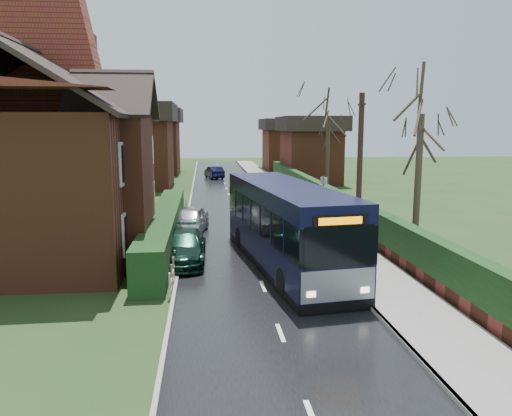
{
  "coord_description": "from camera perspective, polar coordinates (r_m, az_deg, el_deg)",
  "views": [
    {
      "loc": [
        -1.99,
        -18.66,
        5.56
      ],
      "look_at": [
        0.39,
        4.09,
        1.8
      ],
      "focal_mm": 35.0,
      "sensor_mm": 36.0,
      "label": 1
    }
  ],
  "objects": [
    {
      "name": "bus",
      "position": [
        19.85,
        3.41,
        -2.1
      ],
      "size": [
        3.91,
        11.05,
        3.28
      ],
      "rotation": [
        0.0,
        0.0,
        0.14
      ],
      "color": "black",
      "rests_on": "ground"
    },
    {
      "name": "pavement",
      "position": [
        29.84,
        6.21,
        -1.32
      ],
      "size": [
        2.5,
        100.0,
        0.14
      ],
      "primitive_type": "cube",
      "color": "slate",
      "rests_on": "ground"
    },
    {
      "name": "car_green",
      "position": [
        20.78,
        -8.33,
        -4.42
      ],
      "size": [
        1.93,
        4.54,
        1.31
      ],
      "primitive_type": "imported",
      "rotation": [
        0.0,
        0.0,
        -0.02
      ],
      "color": "black",
      "rests_on": "ground"
    },
    {
      "name": "car_distant",
      "position": [
        53.99,
        -4.81,
        4.08
      ],
      "size": [
        2.21,
        4.15,
        1.3
      ],
      "primitive_type": "imported",
      "rotation": [
        0.0,
        0.0,
        3.36
      ],
      "color": "black",
      "rests_on": "ground"
    },
    {
      "name": "bus_stop_sign",
      "position": [
        25.45,
        7.71,
        1.26
      ],
      "size": [
        0.25,
        0.45,
        3.07
      ],
      "rotation": [
        0.0,
        0.0,
        0.43
      ],
      "color": "slate",
      "rests_on": "ground"
    },
    {
      "name": "brick_house",
      "position": [
        24.41,
        -22.12,
        5.88
      ],
      "size": [
        9.3,
        14.6,
        10.3
      ],
      "color": "brown",
      "rests_on": "ground"
    },
    {
      "name": "kerb_left",
      "position": [
        29.2,
        -7.94,
        -1.63
      ],
      "size": [
        0.12,
        100.0,
        0.1
      ],
      "primitive_type": "cube",
      "color": "gray",
      "rests_on": "ground"
    },
    {
      "name": "right_wall_hedge",
      "position": [
        30.04,
        9.13,
        0.52
      ],
      "size": [
        0.6,
        50.0,
        1.8
      ],
      "color": "brown",
      "rests_on": "ground"
    },
    {
      "name": "tree_right_far",
      "position": [
        41.67,
        8.29,
        10.95
      ],
      "size": [
        4.71,
        4.71,
        9.1
      ],
      "color": "#31261D",
      "rests_on": "ground"
    },
    {
      "name": "tree_right_near",
      "position": [
        22.88,
        18.44,
        11.23
      ],
      "size": [
        4.03,
        4.03,
        8.7
      ],
      "color": "#3E3024",
      "rests_on": "ground"
    },
    {
      "name": "picket_fence",
      "position": [
        24.23,
        -8.59,
        -2.94
      ],
      "size": [
        0.1,
        16.0,
        0.9
      ],
      "primitive_type": null,
      "color": "tan",
      "rests_on": "ground"
    },
    {
      "name": "road",
      "position": [
        29.25,
        -1.96,
        -1.6
      ],
      "size": [
        6.0,
        100.0,
        0.02
      ],
      "primitive_type": "cube",
      "color": "black",
      "rests_on": "ground"
    },
    {
      "name": "tree_house_side",
      "position": [
        36.99,
        -23.62,
        10.51
      ],
      "size": [
        4.01,
        4.01,
        9.12
      ],
      "color": "#3D3024",
      "rests_on": "ground"
    },
    {
      "name": "car_silver",
      "position": [
        26.28,
        -7.63,
        -1.4
      ],
      "size": [
        2.3,
        4.34,
        1.41
      ],
      "primitive_type": "imported",
      "rotation": [
        0.0,
        0.0,
        -0.16
      ],
      "color": "#B9B8BD",
      "rests_on": "ground"
    },
    {
      "name": "kerb_right",
      "position": [
        29.61,
        3.94,
        -1.37
      ],
      "size": [
        0.12,
        100.0,
        0.14
      ],
      "primitive_type": "cube",
      "color": "gray",
      "rests_on": "ground"
    },
    {
      "name": "ground",
      "position": [
        19.57,
        0.12,
        -7.17
      ],
      "size": [
        140.0,
        140.0,
        0.0
      ],
      "primitive_type": "plane",
      "color": "#2F401B",
      "rests_on": "ground"
    },
    {
      "name": "front_hedge",
      "position": [
        24.2,
        -10.38,
        -2.16
      ],
      "size": [
        1.2,
        16.0,
        1.6
      ],
      "primitive_type": "cube",
      "color": "black",
      "rests_on": "ground"
    },
    {
      "name": "telegraph_pole",
      "position": [
        22.38,
        11.74,
        3.94
      ],
      "size": [
        0.24,
        0.9,
        6.98
      ],
      "rotation": [
        0.0,
        0.0,
        -0.01
      ],
      "color": "black",
      "rests_on": "ground"
    }
  ]
}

